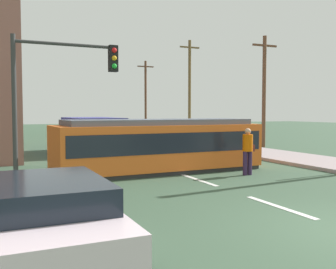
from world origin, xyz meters
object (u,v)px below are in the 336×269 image
traffic_light_mast (61,80)px  utility_pole_far (190,87)px  streetcar_tram (159,144)px  parked_sedan_near (48,213)px  utility_pole_distant (146,95)px  utility_pole_mid (264,89)px  city_bus (92,133)px  pedestrian_crossing (248,149)px

traffic_light_mast → utility_pole_far: 21.88m
streetcar_tram → traffic_light_mast: (-3.76, -1.27, 2.19)m
parked_sedan_near → traffic_light_mast: size_ratio=1.00×
traffic_light_mast → utility_pole_far: bearing=52.5°
utility_pole_distant → parked_sedan_near: bearing=-113.2°
parked_sedan_near → traffic_light_mast: 6.49m
streetcar_tram → utility_pole_far: utility_pole_far is taller
utility_pole_mid → traffic_light_mast: bearing=-150.1°
city_bus → pedestrian_crossing: city_bus is taller
streetcar_tram → traffic_light_mast: bearing=-161.4°
pedestrian_crossing → streetcar_tram: bearing=140.3°
streetcar_tram → pedestrian_crossing: size_ratio=4.70×
parked_sedan_near → utility_pole_distant: size_ratio=0.58×
pedestrian_crossing → traffic_light_mast: (-6.31, 0.84, 2.26)m
utility_pole_mid → utility_pole_distant: bearing=92.4°
city_bus → traffic_light_mast: size_ratio=1.15×
traffic_light_mast → utility_pole_distant: (12.97, 27.02, 0.82)m
utility_pole_mid → utility_pole_far: bearing=92.8°
pedestrian_crossing → utility_pole_mid: 11.82m
utility_pole_mid → utility_pole_distant: utility_pole_distant is taller
traffic_light_mast → utility_pole_distant: utility_pole_distant is taller
parked_sedan_near → utility_pole_far: size_ratio=0.54×
streetcar_tram → utility_pole_far: 18.98m
city_bus → parked_sedan_near: 15.59m
pedestrian_crossing → utility_pole_far: bearing=69.0°
pedestrian_crossing → utility_pole_far: 19.78m
city_bus → parked_sedan_near: size_ratio=1.15×
pedestrian_crossing → traffic_light_mast: bearing=172.4°
streetcar_tram → city_bus: bearing=95.2°
streetcar_tram → parked_sedan_near: (-4.89, -7.12, -0.39)m
utility_pole_far → utility_pole_distant: bearing=92.0°
traffic_light_mast → utility_pole_distant: bearing=64.4°
city_bus → pedestrian_crossing: bearing=-71.9°
traffic_light_mast → utility_pole_far: (13.30, 17.34, 1.12)m
city_bus → parked_sedan_near: (-4.17, -15.02, -0.47)m
traffic_light_mast → parked_sedan_near: bearing=-100.9°
city_bus → utility_pole_mid: bearing=-6.7°
streetcar_tram → utility_pole_distant: size_ratio=1.02×
streetcar_tram → utility_pole_mid: utility_pole_mid is taller
utility_pole_mid → utility_pole_distant: (-0.80, 19.11, 0.34)m
city_bus → utility_pole_distant: bearing=60.9°
city_bus → utility_pole_far: (10.26, 8.18, 3.23)m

